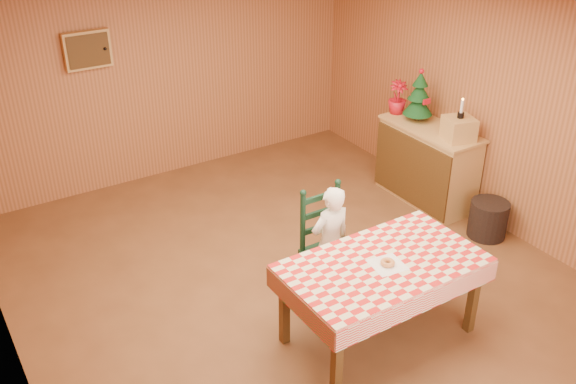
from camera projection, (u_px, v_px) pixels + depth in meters
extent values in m
plane|color=brown|center=(299.00, 287.00, 6.18)|extent=(6.00, 6.00, 0.00)
cube|color=#A7653C|center=(165.00, 74.00, 7.79)|extent=(5.00, 0.10, 2.60)
cube|color=#A7653C|center=(499.00, 110.00, 6.73)|extent=(0.10, 6.00, 2.60)
cube|color=#C38048|center=(302.00, 15.00, 4.94)|extent=(5.00, 6.00, 0.10)
cube|color=tan|center=(87.00, 50.00, 7.10)|extent=(0.52, 0.08, 0.42)
cube|color=#4D3214|center=(89.00, 51.00, 7.07)|extent=(0.46, 0.02, 0.36)
sphere|color=black|center=(105.00, 49.00, 7.14)|extent=(0.04, 0.04, 0.04)
cube|color=#4D3214|center=(383.00, 267.00, 5.23)|extent=(1.60, 0.90, 0.06)
cube|color=#4D3214|center=(337.00, 362.00, 4.79)|extent=(0.07, 0.07, 0.69)
cube|color=#4D3214|center=(473.00, 298.00, 5.47)|extent=(0.07, 0.07, 0.69)
cube|color=#4D3214|center=(284.00, 309.00, 5.34)|extent=(0.07, 0.07, 0.69)
cube|color=#4D3214|center=(414.00, 257.00, 6.02)|extent=(0.07, 0.07, 0.69)
cube|color=red|center=(383.00, 263.00, 5.21)|extent=(1.64, 0.94, 0.02)
cube|color=red|center=(422.00, 303.00, 4.91)|extent=(1.64, 0.02, 0.18)
cube|color=red|center=(348.00, 246.00, 5.61)|extent=(1.64, 0.02, 0.18)
cube|color=#315F2B|center=(299.00, 307.00, 4.87)|extent=(0.02, 0.94, 0.18)
cube|color=#315F2B|center=(455.00, 244.00, 5.64)|extent=(0.02, 0.94, 0.18)
cube|color=black|center=(330.00, 254.00, 5.91)|extent=(0.44, 0.40, 0.04)
cylinder|color=black|center=(323.00, 290.00, 5.80)|extent=(0.04, 0.04, 0.41)
cylinder|color=black|center=(356.00, 277.00, 5.98)|extent=(0.04, 0.04, 0.41)
cylinder|color=black|center=(302.00, 271.00, 6.05)|extent=(0.04, 0.04, 0.41)
cylinder|color=black|center=(335.00, 259.00, 6.23)|extent=(0.04, 0.04, 0.41)
cylinder|color=black|center=(303.00, 222.00, 5.79)|extent=(0.05, 0.05, 0.60)
sphere|color=black|center=(303.00, 193.00, 5.65)|extent=(0.06, 0.06, 0.06)
cylinder|color=black|center=(337.00, 211.00, 5.97)|extent=(0.05, 0.05, 0.60)
sphere|color=black|center=(338.00, 182.00, 5.83)|extent=(0.06, 0.06, 0.06)
cube|color=black|center=(320.00, 227.00, 5.94)|extent=(0.38, 0.03, 0.05)
cube|color=black|center=(320.00, 213.00, 5.86)|extent=(0.38, 0.03, 0.05)
cube|color=black|center=(321.00, 197.00, 5.79)|extent=(0.38, 0.03, 0.05)
imported|color=white|center=(330.00, 242.00, 5.85)|extent=(0.41, 0.27, 1.12)
cube|color=white|center=(387.00, 265.00, 5.17)|extent=(0.29, 0.29, 0.00)
torus|color=#CC8449|center=(388.00, 263.00, 5.16)|extent=(0.15, 0.15, 0.04)
cube|color=tan|center=(427.00, 165.00, 7.50)|extent=(0.50, 1.20, 0.90)
cube|color=tan|center=(431.00, 128.00, 7.28)|extent=(0.54, 1.24, 0.03)
cube|color=#4D3214|center=(410.00, 171.00, 7.38)|extent=(0.02, 1.20, 0.80)
cube|color=tan|center=(459.00, 129.00, 6.91)|extent=(0.37, 0.37, 0.25)
cylinder|color=#4D3214|center=(417.00, 117.00, 7.44)|extent=(0.04, 0.04, 0.08)
cone|color=#0B3415|center=(418.00, 104.00, 7.36)|extent=(0.34, 0.34, 0.24)
cone|color=#0B3415|center=(420.00, 91.00, 7.29)|extent=(0.26, 0.26, 0.20)
cone|color=#0B3415|center=(421.00, 79.00, 7.22)|extent=(0.18, 0.18, 0.16)
sphere|color=#B5101F|center=(422.00, 71.00, 7.18)|extent=(0.06, 0.06, 0.06)
cube|color=#B5101F|center=(427.00, 102.00, 7.20)|extent=(0.10, 0.02, 0.06)
sphere|color=#B5101F|center=(427.00, 102.00, 7.34)|extent=(0.04, 0.04, 0.04)
sphere|color=#B5101F|center=(411.00, 96.00, 7.32)|extent=(0.04, 0.04, 0.04)
sphere|color=#B5101F|center=(417.00, 85.00, 7.35)|extent=(0.04, 0.04, 0.04)
imported|color=#B5101F|center=(398.00, 97.00, 7.56)|extent=(0.28, 0.28, 0.40)
cylinder|color=black|center=(461.00, 115.00, 6.84)|extent=(0.07, 0.07, 0.06)
cylinder|color=white|center=(462.00, 106.00, 6.79)|extent=(0.03, 0.03, 0.14)
sphere|color=orange|center=(463.00, 99.00, 6.75)|extent=(0.02, 0.02, 0.02)
cylinder|color=black|center=(488.00, 219.00, 6.90)|extent=(0.46, 0.46, 0.41)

